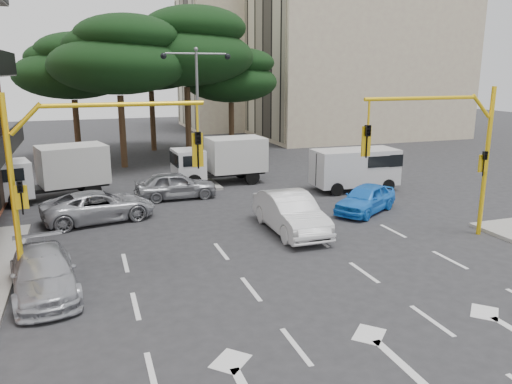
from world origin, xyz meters
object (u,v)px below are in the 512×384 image
signal_mast_right (451,143)px  car_blue_compact (366,198)px  car_white_hatch (290,213)px  van_white (355,169)px  street_lamp_center (197,91)px  signal_mast_left (76,164)px  car_silver_cross_a (99,206)px  box_truck_b (220,161)px  car_silver_cross_b (176,185)px  box_truck_a (53,173)px  car_silver_wagon (43,273)px

signal_mast_right → car_blue_compact: 5.53m
car_white_hatch → van_white: bearing=42.6°
street_lamp_center → car_blue_compact: (5.90, -9.59, -4.75)m
car_blue_compact → signal_mast_left: bearing=-103.4°
street_lamp_center → van_white: size_ratio=1.65×
car_silver_cross_a → box_truck_b: bearing=-62.9°
car_white_hatch → street_lamp_center: bearing=97.2°
car_white_hatch → van_white: van_white is taller
signal_mast_left → car_silver_cross_b: (4.63, 9.99, -3.16)m
street_lamp_center → car_white_hatch: street_lamp_center is taller
signal_mast_left → car_silver_cross_a: bearing=84.6°
car_white_hatch → box_truck_a: (-9.58, 9.14, 0.56)m
car_silver_cross_b → box_truck_a: bearing=71.2°
signal_mast_left → car_silver_cross_b: size_ratio=1.41×
signal_mast_left → box_truck_a: signal_mast_left is taller
signal_mast_right → car_blue_compact: (-0.91, 4.42, -3.21)m
signal_mast_left → car_silver_wagon: bearing=-170.0°
signal_mast_left → van_white: bearing=30.9°
street_lamp_center → box_truck_b: 4.37m
street_lamp_center → car_silver_wagon: 17.00m
car_blue_compact → box_truck_b: (-4.90, 8.36, 0.68)m
car_silver_wagon → box_truck_b: size_ratio=0.81×
street_lamp_center → box_truck_a: (-8.21, -2.00, -4.05)m
box_truck_b → car_silver_cross_b: bearing=128.9°
car_silver_cross_a → van_white: van_white is taller
box_truck_a → car_silver_cross_b: bearing=-122.1°
car_silver_wagon → car_silver_cross_b: bearing=53.0°
car_silver_cross_a → car_white_hatch: bearing=-130.9°
car_silver_cross_a → car_blue_compact: bearing=-114.0°
signal_mast_right → box_truck_a: bearing=141.4°
car_white_hatch → car_silver_wagon: bearing=-161.6°
box_truck_b → street_lamp_center: bearing=36.7°
signal_mast_left → car_white_hatch: signal_mast_left is taller
signal_mast_left → car_silver_cross_a: signal_mast_left is taller
signal_mast_right → car_silver_wagon: signal_mast_right is taller
signal_mast_left → street_lamp_center: bearing=64.1°
signal_mast_right → box_truck_b: (-5.80, 12.78, -2.53)m
car_silver_cross_a → car_silver_cross_b: 4.90m
signal_mast_right → car_silver_cross_a: signal_mast_right is taller
car_silver_wagon → box_truck_b: box_truck_b is taller
car_silver_cross_b → box_truck_a: box_truck_a is taller
street_lamp_center → car_silver_wagon: bearing=-119.4°
car_silver_cross_a → van_white: bearing=-94.9°
car_white_hatch → signal_mast_left: bearing=-160.4°
signal_mast_right → van_white: bearing=83.9°
car_silver_wagon → car_silver_cross_b: (5.83, 10.21, 0.07)m
signal_mast_left → box_truck_a: (-1.41, 12.01, -2.50)m
car_silver_cross_a → box_truck_b: size_ratio=0.89×
car_blue_compact → car_silver_wagon: 14.65m
street_lamp_center → car_silver_wagon: street_lamp_center is taller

